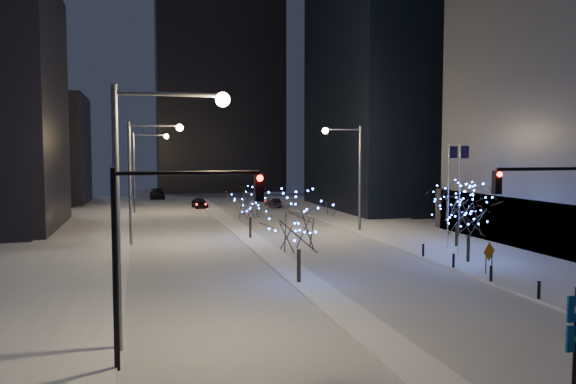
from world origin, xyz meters
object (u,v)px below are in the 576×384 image
object	(u,v)px
street_lamp_w_near	(145,179)
street_lamp_w_mid	(143,165)
traffic_signal_west	(162,232)
holiday_tree_plaza_near	(469,213)
car_near	(200,203)
holiday_tree_plaza_far	(457,204)
car_mid	(273,203)
street_lamp_w_far	(142,161)
holiday_tree_median_far	(250,202)
car_far	(157,194)
construction_sign	(489,254)
street_lamp_east	(351,164)
wayfinding_sign	(576,332)
holiday_tree_median_near	(299,223)
traffic_signal_east	(564,215)

from	to	relation	value
street_lamp_w_near	street_lamp_w_mid	distance (m)	25.00
traffic_signal_west	holiday_tree_plaza_near	xyz separation A→B (m)	(20.66, 13.53, -1.29)
car_near	holiday_tree_plaza_far	size ratio (longest dim) A/B	0.81
car_mid	car_near	bearing A→B (deg)	-13.54
street_lamp_w_far	traffic_signal_west	bearing A→B (deg)	-89.45
holiday_tree_median_far	holiday_tree_plaza_near	distance (m)	18.83
car_far	car_mid	bearing A→B (deg)	-52.85
street_lamp_w_mid	traffic_signal_west	distance (m)	27.06
street_lamp_w_far	construction_sign	world-z (taller)	street_lamp_w_far
street_lamp_w_mid	holiday_tree_median_far	world-z (taller)	street_lamp_w_mid
street_lamp_east	traffic_signal_west	xyz separation A→B (m)	(-18.52, -30.00, -1.69)
traffic_signal_west	car_near	size ratio (longest dim) A/B	1.67
wayfinding_sign	holiday_tree_median_far	bearing A→B (deg)	97.82
holiday_tree_median_near	construction_sign	xyz separation A→B (m)	(11.86, -0.74, -2.20)
street_lamp_east	traffic_signal_west	world-z (taller)	street_lamp_east
street_lamp_w_far	traffic_signal_east	world-z (taller)	street_lamp_w_far
street_lamp_w_near	holiday_tree_median_near	size ratio (longest dim) A/B	1.94
wayfinding_sign	holiday_tree_plaza_near	bearing A→B (deg)	67.73
car_mid	street_lamp_w_far	bearing A→B (deg)	5.80
street_lamp_w_far	car_far	world-z (taller)	street_lamp_w_far
car_mid	holiday_tree_plaza_near	bearing A→B (deg)	91.30
car_near	holiday_tree_median_near	size ratio (longest dim) A/B	0.81
wayfinding_sign	traffic_signal_east	bearing A→B (deg)	53.70
traffic_signal_west	traffic_signal_east	world-z (taller)	same
street_lamp_w_near	car_near	world-z (taller)	street_lamp_w_near
car_near	holiday_tree_plaza_near	distance (m)	45.34
wayfinding_sign	holiday_tree_median_near	bearing A→B (deg)	105.25
holiday_tree_plaza_far	street_lamp_w_mid	bearing A→B (deg)	162.24
street_lamp_w_near	street_lamp_w_mid	xyz separation A→B (m)	(0.00, 25.00, 0.00)
traffic_signal_east	construction_sign	size ratio (longest dim) A/B	3.62
holiday_tree_plaza_near	street_lamp_w_near	bearing A→B (deg)	-151.43
street_lamp_w_near	traffic_signal_east	world-z (taller)	street_lamp_w_near
holiday_tree_plaza_near	car_near	bearing A→B (deg)	107.65
holiday_tree_median_near	holiday_tree_plaza_far	world-z (taller)	holiday_tree_median_near
construction_sign	wayfinding_sign	bearing A→B (deg)	-140.41
car_near	construction_sign	distance (m)	48.48
car_far	holiday_tree_median_near	world-z (taller)	holiday_tree_median_near
holiday_tree_median_far	construction_sign	distance (m)	21.32
street_lamp_w_near	holiday_tree_median_far	size ratio (longest dim) A/B	2.16
street_lamp_w_mid	traffic_signal_west	world-z (taller)	street_lamp_w_mid
street_lamp_east	car_near	distance (m)	29.62
car_mid	car_far	world-z (taller)	car_far
street_lamp_w_near	street_lamp_w_mid	size ratio (longest dim) A/B	1.00
street_lamp_east	car_mid	bearing A→B (deg)	93.97
street_lamp_w_near	holiday_tree_median_far	xyz separation A→B (m)	(8.92, 25.83, -3.29)
traffic_signal_east	holiday_tree_plaza_near	distance (m)	13.01
car_near	construction_sign	xyz separation A→B (m)	(12.86, -46.74, 0.60)
traffic_signal_west	car_near	distance (m)	57.22
car_mid	construction_sign	bearing A→B (deg)	89.78
street_lamp_w_far	holiday_tree_median_far	distance (m)	25.97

